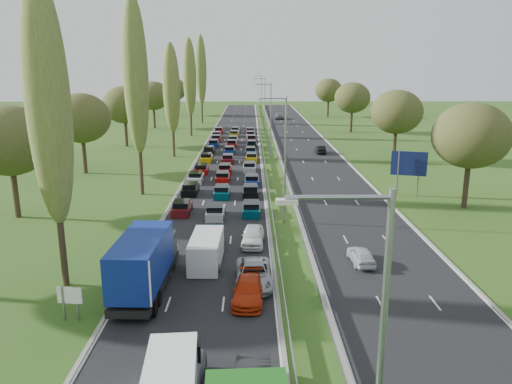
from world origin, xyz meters
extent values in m
plane|color=#264C17|center=(4.50, 80.00, 0.00)|extent=(260.00, 260.00, 0.00)
cube|color=black|center=(-2.25, 82.50, 0.00)|extent=(10.50, 215.00, 0.04)
cube|color=black|center=(11.25, 82.50, 0.00)|extent=(10.50, 215.00, 0.04)
cube|color=gray|center=(3.35, 82.50, 0.55)|extent=(0.06, 215.00, 0.32)
cube|color=gray|center=(5.65, 82.50, 0.55)|extent=(0.06, 215.00, 0.32)
cylinder|color=gray|center=(4.50, 43.00, 6.00)|extent=(0.18, 0.18, 12.00)
cylinder|color=gray|center=(4.50, 78.00, 6.00)|extent=(0.18, 0.18, 12.00)
cylinder|color=gray|center=(4.50, 113.00, 6.00)|extent=(0.18, 0.18, 12.00)
cylinder|color=gray|center=(4.50, 148.00, 6.00)|extent=(0.18, 0.18, 12.00)
cylinder|color=#2D2116|center=(-11.50, 29.00, 3.60)|extent=(0.44, 0.44, 7.20)
ellipsoid|color=#56632A|center=(-11.50, 29.00, 12.40)|extent=(2.80, 2.80, 16.00)
cylinder|color=#2D2116|center=(-11.50, 54.00, 3.96)|extent=(0.44, 0.44, 7.92)
ellipsoid|color=#56632A|center=(-11.50, 54.00, 13.64)|extent=(2.80, 2.80, 17.60)
cylinder|color=#2D2116|center=(-11.50, 79.00, 3.24)|extent=(0.44, 0.44, 6.48)
ellipsoid|color=#56632A|center=(-11.50, 79.00, 11.16)|extent=(2.80, 2.80, 14.40)
cylinder|color=#2D2116|center=(-11.50, 104.00, 3.60)|extent=(0.44, 0.44, 7.20)
ellipsoid|color=#56632A|center=(-11.50, 104.00, 12.40)|extent=(2.80, 2.80, 16.00)
cylinder|color=#2D2116|center=(-11.50, 129.00, 3.96)|extent=(0.44, 0.44, 7.92)
ellipsoid|color=#56632A|center=(-11.50, 129.00, 13.64)|extent=(2.80, 2.80, 17.60)
cylinder|color=#2D2116|center=(-22.00, 45.00, 2.42)|extent=(0.56, 0.56, 4.84)
ellipsoid|color=#38471E|center=(-22.00, 45.00, 7.70)|extent=(8.00, 8.00, 6.80)
cylinder|color=#2D2116|center=(-22.00, 66.00, 2.42)|extent=(0.56, 0.56, 4.84)
ellipsoid|color=#38471E|center=(-22.00, 66.00, 7.70)|extent=(8.00, 8.00, 6.80)
cylinder|color=#2D2116|center=(-22.00, 90.00, 2.42)|extent=(0.56, 0.56, 4.84)
ellipsoid|color=#38471E|center=(-22.00, 90.00, 7.70)|extent=(8.00, 8.00, 6.80)
cylinder|color=#2D2116|center=(-22.00, 118.00, 2.42)|extent=(0.56, 0.56, 4.84)
ellipsoid|color=#38471E|center=(-22.00, 118.00, 7.70)|extent=(8.00, 8.00, 6.80)
cylinder|color=#2D2116|center=(-22.00, 150.00, 2.42)|extent=(0.56, 0.56, 4.84)
ellipsoid|color=#38471E|center=(-22.00, 150.00, 7.70)|extent=(8.00, 8.00, 6.80)
cylinder|color=#2D2116|center=(24.00, 48.00, 2.42)|extent=(0.56, 0.56, 4.84)
ellipsoid|color=#38471E|center=(24.00, 48.00, 7.70)|extent=(8.00, 8.00, 6.80)
cylinder|color=#2D2116|center=(24.00, 75.00, 2.42)|extent=(0.56, 0.56, 4.84)
ellipsoid|color=#38471E|center=(24.00, 75.00, 7.70)|extent=(8.00, 8.00, 6.80)
cylinder|color=#2D2116|center=(24.00, 110.00, 2.42)|extent=(0.56, 0.56, 4.84)
ellipsoid|color=#38471E|center=(24.00, 110.00, 7.70)|extent=(8.00, 8.00, 6.80)
cylinder|color=#2D2116|center=(24.00, 145.00, 2.42)|extent=(0.56, 0.56, 4.84)
ellipsoid|color=#38471E|center=(24.00, 145.00, 7.70)|extent=(8.00, 8.00, 6.80)
cube|color=#590F14|center=(-5.78, 46.10, 0.44)|extent=(1.75, 4.00, 0.80)
cube|color=black|center=(-5.86, 54.06, 0.44)|extent=(1.75, 4.00, 0.80)
cube|color=silver|center=(-5.86, 60.26, 0.44)|extent=(1.75, 4.00, 0.80)
cube|color=#A50C0A|center=(-5.66, 65.68, 0.44)|extent=(1.75, 4.00, 0.80)
cube|color=#BF990C|center=(-5.70, 74.52, 0.44)|extent=(1.75, 4.00, 0.80)
cube|color=black|center=(-5.89, 81.51, 0.44)|extent=(1.75, 4.00, 0.80)
cube|color=navy|center=(-5.64, 89.41, 0.44)|extent=(1.75, 4.00, 0.80)
cube|color=#A50C0A|center=(-5.59, 95.71, 0.44)|extent=(1.75, 4.00, 0.80)
cube|color=#590F14|center=(-5.84, 100.68, 0.44)|extent=(1.75, 4.00, 0.80)
cube|color=#A50C0A|center=(-5.87, 108.10, 0.44)|extent=(1.75, 4.00, 0.80)
cube|color=#B2B7BC|center=(-2.26, 44.62, 0.44)|extent=(1.75, 4.00, 0.80)
cube|color=#053F4C|center=(-2.07, 52.81, 0.44)|extent=(1.75, 4.00, 0.80)
cube|color=#A50C0A|center=(-2.40, 60.42, 0.44)|extent=(1.75, 4.00, 0.80)
cube|color=#A50C0A|center=(-2.36, 65.67, 0.44)|extent=(1.75, 4.00, 0.80)
cube|color=#590F14|center=(-2.29, 73.61, 0.44)|extent=(1.75, 4.00, 0.80)
cube|color=navy|center=(-2.37, 81.42, 0.44)|extent=(1.75, 4.00, 0.80)
cube|color=#A50C0A|center=(-2.28, 88.93, 0.44)|extent=(1.75, 4.00, 0.80)
cube|color=#B2B7BC|center=(-2.22, 94.09, 0.44)|extent=(1.75, 4.00, 0.80)
cube|color=#BF990C|center=(-2.24, 102.42, 0.44)|extent=(1.75, 4.00, 0.80)
cube|color=#B2B7BC|center=(-2.17, 108.78, 0.44)|extent=(1.75, 4.00, 0.80)
cube|color=#053F4C|center=(1.30, 45.73, 0.44)|extent=(1.75, 4.00, 0.80)
cube|color=black|center=(1.22, 53.04, 0.44)|extent=(1.75, 4.00, 0.80)
cube|color=navy|center=(1.38, 58.56, 0.44)|extent=(1.75, 4.00, 0.80)
cube|color=#B2B7BC|center=(1.06, 67.00, 0.44)|extent=(1.75, 4.00, 0.80)
cube|color=#BF990C|center=(1.36, 74.74, 0.44)|extent=(1.75, 4.00, 0.80)
cube|color=navy|center=(1.23, 80.73, 0.44)|extent=(1.75, 4.00, 0.80)
cube|color=black|center=(1.41, 88.25, 0.44)|extent=(1.75, 4.00, 0.80)
cube|color=#590F14|center=(1.44, 95.48, 0.44)|extent=(1.75, 4.00, 0.80)
cube|color=silver|center=(1.17, 101.57, 0.44)|extent=(1.75, 4.00, 0.80)
cube|color=#A50C0A|center=(1.08, 107.51, 0.44)|extent=(1.75, 4.00, 0.80)
imported|color=white|center=(-5.67, 32.03, 0.75)|extent=(2.44, 5.28, 1.47)
imported|color=#053B4C|center=(-2.03, 35.95, 0.72)|extent=(2.27, 4.93, 1.40)
imported|color=#A1A6AB|center=(1.46, 28.96, 0.76)|extent=(2.57, 5.39, 1.49)
imported|color=#B7290B|center=(1.09, 26.53, 0.71)|extent=(2.22, 4.88, 1.39)
imported|color=white|center=(1.44, 36.86, 0.78)|extent=(2.08, 4.59, 1.53)
imported|color=silver|center=(9.68, 32.64, 0.67)|extent=(1.73, 3.90, 1.30)
imported|color=black|center=(13.22, 81.84, 0.70)|extent=(1.46, 4.14, 1.36)
imported|color=gray|center=(9.38, 138.89, 0.79)|extent=(2.91, 5.71, 1.55)
cube|color=black|center=(-5.73, 28.12, 0.72)|extent=(2.60, 9.74, 0.50)
cube|color=navy|center=(-5.73, 26.93, 2.68)|extent=(2.71, 7.36, 2.91)
cube|color=silver|center=(-5.73, 23.28, 2.68)|extent=(2.64, 0.06, 2.81)
cube|color=black|center=(-5.73, 31.80, 1.57)|extent=(2.64, 2.38, 2.20)
cylinder|color=black|center=(-5.73, 31.79, 0.52)|extent=(2.27, 1.00, 1.00)
cylinder|color=black|center=(-5.73, 24.45, 0.52)|extent=(2.27, 1.00, 1.00)
cube|color=black|center=(-2.22, 18.25, 1.07)|extent=(2.16, 0.89, 1.77)
cylinder|color=black|center=(-3.16, 17.58, 0.40)|extent=(0.28, 0.75, 0.75)
cube|color=silver|center=(-2.11, 32.48, 1.18)|extent=(2.20, 5.51, 2.20)
cube|color=black|center=(-2.11, 34.90, 1.07)|extent=(2.15, 0.88, 1.76)
cylinder|color=black|center=(-3.04, 34.24, 0.39)|extent=(0.28, 0.75, 0.75)
cylinder|color=black|center=(-1.17, 30.72, 0.39)|extent=(0.28, 0.75, 0.75)
cylinder|color=gray|center=(-9.80, 24.06, 1.05)|extent=(0.16, 0.16, 2.10)
cylinder|color=gray|center=(-9.00, 24.06, 1.05)|extent=(0.16, 0.16, 2.10)
cube|color=white|center=(-9.40, 24.06, 1.60)|extent=(1.50, 0.25, 1.00)
cylinder|color=gray|center=(18.20, 53.01, 2.60)|extent=(0.16, 0.16, 5.20)
cylinder|color=gray|center=(20.60, 53.01, 2.60)|extent=(0.16, 0.16, 5.20)
cube|color=navy|center=(19.40, 53.01, 3.80)|extent=(3.87, 1.22, 2.80)
camera|label=1|loc=(1.29, -2.92, 14.71)|focal=35.00mm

